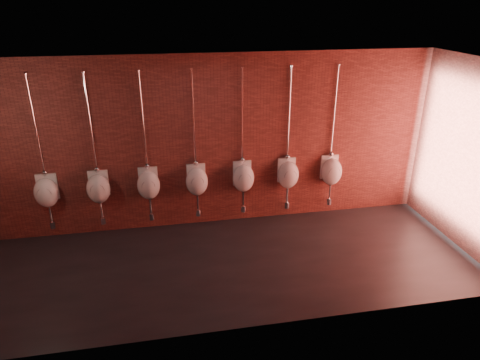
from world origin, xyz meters
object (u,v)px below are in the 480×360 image
object	(u,v)px
urinal_3	(197,181)
urinal_5	(288,174)
urinal_0	(46,192)
urinal_2	(149,184)
urinal_1	(98,188)
urinal_6	(331,171)
urinal_4	(243,177)

from	to	relation	value
urinal_3	urinal_5	world-z (taller)	same
urinal_0	urinal_5	bearing A→B (deg)	0.00
urinal_2	urinal_5	xyz separation A→B (m)	(2.61, 0.00, 0.00)
urinal_1	urinal_2	distance (m)	0.87
urinal_0	urinal_1	size ratio (longest dim) A/B	1.00
urinal_2	urinal_5	world-z (taller)	same
urinal_1	urinal_3	world-z (taller)	same
urinal_1	urinal_6	bearing A→B (deg)	0.00
urinal_2	urinal_4	world-z (taller)	same
urinal_3	urinal_4	xyz separation A→B (m)	(0.87, 0.00, 0.00)
urinal_5	urinal_6	xyz separation A→B (m)	(0.87, 0.00, 0.00)
urinal_3	urinal_6	bearing A→B (deg)	0.00
urinal_3	urinal_5	bearing A→B (deg)	0.00
urinal_4	urinal_1	bearing A→B (deg)	180.00
urinal_3	urinal_5	size ratio (longest dim) A/B	1.00
urinal_5	urinal_6	size ratio (longest dim) A/B	1.00
urinal_0	urinal_4	size ratio (longest dim) A/B	1.00
urinal_3	urinal_4	world-z (taller)	same
urinal_2	urinal_5	distance (m)	2.61
urinal_4	urinal_5	size ratio (longest dim) A/B	1.00
urinal_0	urinal_1	world-z (taller)	same
urinal_0	urinal_6	bearing A→B (deg)	0.00
urinal_0	urinal_5	distance (m)	4.35
urinal_1	urinal_3	size ratio (longest dim) A/B	1.00
urinal_3	urinal_4	distance (m)	0.87
urinal_1	urinal_5	xyz separation A→B (m)	(3.48, 0.00, 0.00)
urinal_0	urinal_2	xyz separation A→B (m)	(1.74, 0.00, 0.00)
urinal_4	urinal_5	bearing A→B (deg)	0.00
urinal_2	urinal_3	bearing A→B (deg)	0.00
urinal_2	urinal_0	bearing A→B (deg)	180.00
urinal_1	urinal_4	size ratio (longest dim) A/B	1.00
urinal_0	urinal_4	xyz separation A→B (m)	(3.48, 0.00, 0.00)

